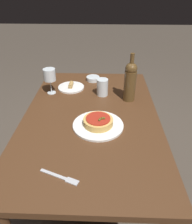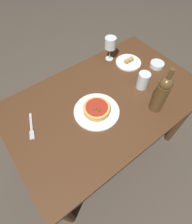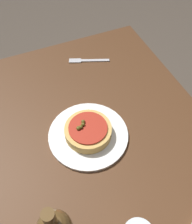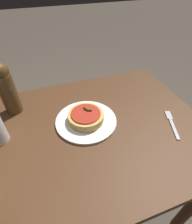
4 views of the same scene
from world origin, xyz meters
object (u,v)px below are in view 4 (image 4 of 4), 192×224
object	(u,v)px
dinner_plate	(86,121)
fork	(172,122)
wine_bottle	(6,87)
pizza	(86,116)
dining_table	(67,149)

from	to	relation	value
dinner_plate	fork	distance (m)	0.40
wine_bottle	fork	world-z (taller)	wine_bottle
fork	pizza	bearing A→B (deg)	90.91
dining_table	fork	size ratio (longest dim) A/B	7.39
dinner_plate	fork	world-z (taller)	dinner_plate
wine_bottle	dinner_plate	bearing A→B (deg)	-32.29
pizza	wine_bottle	bearing A→B (deg)	147.76
dining_table	pizza	world-z (taller)	pizza
wine_bottle	fork	bearing A→B (deg)	-26.35
dining_table	dinner_plate	bearing A→B (deg)	22.26
dinner_plate	wine_bottle	size ratio (longest dim) A/B	0.89
dining_table	wine_bottle	size ratio (longest dim) A/B	4.09
dining_table	dinner_plate	distance (m)	0.16
dinner_plate	wine_bottle	xyz separation A→B (m)	(-0.31, 0.20, 0.13)
fork	wine_bottle	bearing A→B (deg)	85.44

